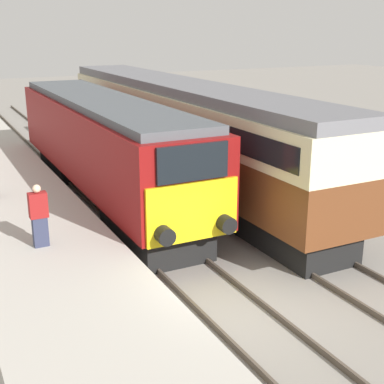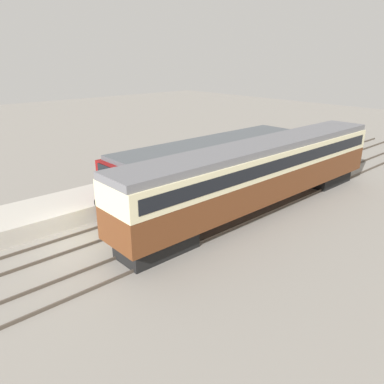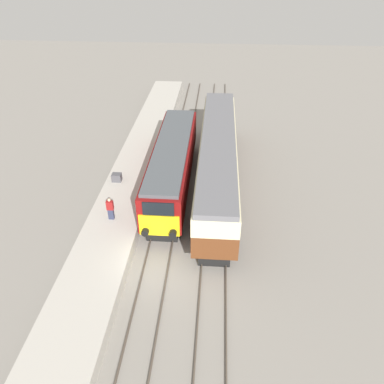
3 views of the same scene
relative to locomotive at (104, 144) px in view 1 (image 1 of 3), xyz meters
name	(u,v)px [view 1 (image 1 of 3)]	position (x,y,z in m)	size (l,w,h in m)	color
ground_plane	(233,312)	(0.00, -9.00, -2.10)	(120.00, 120.00, 0.00)	gray
platform_left	(17,210)	(-3.30, -1.00, -1.64)	(3.50, 50.00, 0.92)	#B7B2A8
rails_near_track	(148,235)	(0.00, -4.00, -2.03)	(1.51, 60.00, 0.14)	#4C4238
rails_far_track	(243,217)	(3.40, -4.00, -2.03)	(1.50, 60.00, 0.14)	#4C4238
locomotive	(104,144)	(0.00, 0.00, 0.00)	(2.70, 14.42, 3.74)	black
passenger_carriage	(179,123)	(3.40, 0.85, 0.37)	(2.75, 19.39, 4.07)	black
person_on_platform	(39,216)	(-3.42, -5.45, -0.40)	(0.44, 0.26, 1.58)	#2D334C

